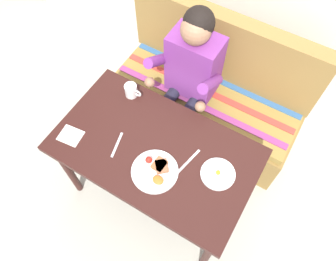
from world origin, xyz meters
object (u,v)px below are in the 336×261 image
Objects in this scene: fork at (117,145)px; coffee_mug at (131,90)px; couch at (208,98)px; plate_eggs at (218,174)px; person at (189,74)px; knife at (188,162)px; table at (155,155)px; plate_breakfast at (156,170)px; napkin at (71,136)px.

coffee_mug is at bearing 96.17° from fork.
plate_eggs is at bearing -61.60° from couch.
coffee_mug is at bearing -124.95° from person.
fork and knife have the same top height.
table is at bearing 10.55° from fork.
fork is 0.85× the size of knife.
coffee_mug is 0.69× the size of fork.
coffee_mug is at bearing 137.83° from plate_breakfast.
couch is 0.46m from person.
napkin is at bearing -158.60° from table.
person is 0.41m from coffee_mug.
couch is 12.20× the size of coffee_mug.
fork is 0.43m from knife.
table is at bearing -80.21° from person.
napkin is at bearing -151.19° from knife.
plate_eggs is at bearing -16.35° from coffee_mug.
couch is at bearing 62.36° from fork.
person is at bearing 55.05° from coffee_mug.
plate_breakfast is 0.29m from fork.
knife is (-0.18, -0.02, -0.01)m from plate_eggs.
table is at bearing -173.74° from plate_eggs.
fork is at bearing -167.01° from plate_eggs.
fork is (-0.21, -0.09, 0.08)m from table.
plate_eggs is (0.49, -0.55, -0.00)m from person.
person is 0.73m from plate_breakfast.
knife is (0.54, -0.23, -0.04)m from coffee_mug.
plate_eggs is at bearing 14.85° from napkin.
plate_breakfast is 1.98× the size of napkin.
coffee_mug is 0.59× the size of knife.
couch reaches higher than plate_breakfast.
couch is 7.31× the size of plate_eggs.
person reaches higher than plate_breakfast.
plate_breakfast is at bearing -84.83° from couch.
coffee_mug reaches higher than napkin.
table is 0.40m from plate_eggs.
person is at bearing 131.98° from plate_eggs.
napkin is (-0.38, -0.78, -0.01)m from person.
fork reaches higher than table.
table is at bearing 21.40° from napkin.
napkin is (-0.14, -0.44, -0.04)m from coffee_mug.
fork is (0.13, -0.35, -0.04)m from coffee_mug.
plate_breakfast is 0.56m from coffee_mug.
plate_breakfast is at bearing -75.64° from person.
napkin is at bearing -107.94° from coffee_mug.
table is 0.44m from coffee_mug.
plate_breakfast reaches higher than plate_eggs.
couch is 8.47× the size of fork.
napkin is (-0.56, -0.07, -0.01)m from plate_breakfast.
person is at bearing 130.50° from knife.
person reaches higher than coffee_mug.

